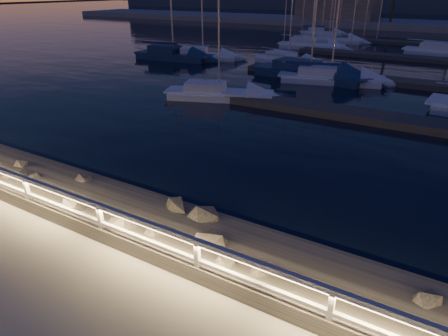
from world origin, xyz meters
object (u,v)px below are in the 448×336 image
Objects in this scene: guard_rail at (159,236)px; sailboat_b at (216,92)px; sailboat_j at (287,60)px; sailboat_m at (320,32)px; sailboat_f at (328,77)px; sailboat_k at (446,52)px; sailboat_g at (307,72)px; sailboat_a at (172,55)px; sailboat_i at (309,45)px; sailboat_n at (330,39)px; sailboat_e at (201,55)px.

guard_rail is 17.69m from sailboat_b.
sailboat_j is 1.10× the size of sailboat_m.
sailboat_m is (-11.03, 30.98, -0.03)m from sailboat_f.
sailboat_k is at bearing 63.18° from sailboat_j.
sailboat_g is 1.32× the size of sailboat_j.
sailboat_a is 1.06× the size of sailboat_i.
sailboat_m is at bearing 118.02° from sailboat_j.
sailboat_f reaches higher than sailboat_n.
sailboat_f reaches higher than sailboat_m.
sailboat_j reaches higher than guard_rail.
sailboat_m is at bearing 104.88° from guard_rail.
sailboat_n is (-13.75, 4.59, -0.02)m from sailboat_k.
sailboat_a reaches higher than sailboat_b.
sailboat_k is (3.00, 42.67, -0.92)m from guard_rail.
sailboat_i is 14.23m from sailboat_k.
sailboat_a is at bearing -123.51° from sailboat_n.
sailboat_j is 26.00m from sailboat_m.
sailboat_g is 1.45× the size of sailboat_m.
sailboat_e is 27.48m from sailboat_m.
sailboat_f is at bearing -82.25° from sailboat_n.
sailboat_i is 1.07× the size of sailboat_j.
sailboat_i is 0.98× the size of sailboat_n.
sailboat_b is 0.99× the size of sailboat_e.
sailboat_n reaches higher than sailboat_e.
sailboat_f is (-3.57, 23.97, -0.94)m from guard_rail.
sailboat_e reaches higher than sailboat_b.
sailboat_g is at bearing -86.20° from sailboat_n.
guard_rail is 2.97× the size of sailboat_k.
sailboat_g reaches higher than sailboat_b.
sailboat_b is 31.74m from sailboat_n.
sailboat_f is 1.21× the size of sailboat_m.
guard_rail is 48.48m from sailboat_n.
sailboat_j reaches higher than sailboat_m.
sailboat_m is (5.55, 28.68, -0.07)m from sailboat_a.
sailboat_a is 15.97m from sailboat_b.
sailboat_a is 0.86× the size of sailboat_g.
sailboat_k is 1.37× the size of sailboat_m.
sailboat_b is 13.93m from sailboat_j.
sailboat_a is at bearing 117.68° from sailboat_b.
sailboat_a reaches higher than sailboat_m.
sailboat_g is (-5.47, 24.71, -0.90)m from guard_rail.
sailboat_e is at bearing -111.71° from sailboat_m.
guard_rail is 42.79m from sailboat_k.
sailboat_n reaches higher than sailboat_j.
sailboat_g is at bearing -109.39° from sailboat_k.
guard_rail is 41.84m from sailboat_i.
sailboat_g is 19.85m from sailboat_k.
sailboat_e is at bearing 107.25° from sailboat_b.
guard_rail is at bearing -90.68° from sailboat_m.
sailboat_a is 23.00m from sailboat_n.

